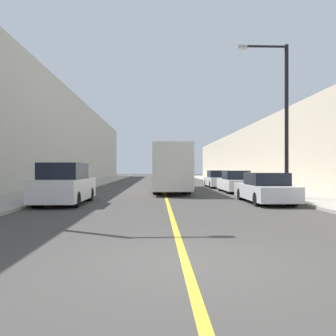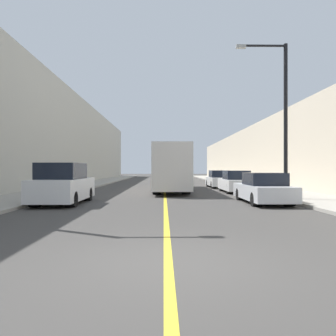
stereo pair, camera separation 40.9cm
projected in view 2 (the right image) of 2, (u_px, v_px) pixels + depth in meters
ground_plane at (168, 263)px, 5.74m from camera, size 200.00×200.00×0.00m
sidewalk_left at (94, 183)px, 35.64m from camera, size 3.50×72.00×0.14m
sidewalk_right at (235, 183)px, 35.84m from camera, size 3.50×72.00×0.14m
building_row_left at (59, 139)px, 35.60m from camera, size 4.00×72.00×9.79m
building_row_right at (269, 155)px, 35.89m from camera, size 4.00×72.00×6.38m
road_center_line at (164, 184)px, 35.74m from camera, size 0.16×72.00×0.01m
bus at (170, 168)px, 24.90m from camera, size 2.42×12.30×3.23m
parked_suv_left at (63, 185)px, 15.38m from camera, size 1.96×4.65×1.92m
car_right_near at (263, 189)px, 15.74m from camera, size 1.85×4.68×1.46m
car_right_mid at (236, 183)px, 22.79m from camera, size 1.77×4.30×1.53m
car_right_far at (219, 180)px, 28.66m from camera, size 1.77×4.52×1.51m
street_lamp_right at (281, 110)px, 16.96m from camera, size 2.68×0.24×8.00m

